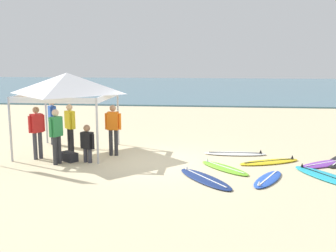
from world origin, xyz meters
name	(u,v)px	position (x,y,z in m)	size (l,w,h in m)	color
ground_plane	(154,163)	(0.00, 0.00, 0.00)	(80.00, 80.00, 0.00)	beige
sea	(195,87)	(0.00, 32.56, 0.05)	(80.00, 36.00, 0.10)	teal
canopy_tent	(67,84)	(-3.12, 1.12, 2.39)	(2.92, 2.92, 2.75)	#B7B7BC
surfboard_yellow	(269,162)	(3.59, 0.37, 0.04)	(2.10, 1.34, 0.19)	yellow
surfboard_cyan	(329,177)	(4.96, -1.13, 0.04)	(1.85, 2.51, 0.19)	#23B2CC
surfboard_lime	(224,168)	(2.15, -0.48, 0.04)	(1.65, 1.80, 0.19)	#7AD12D
surfboard_navy	(205,179)	(1.60, -1.62, 0.04)	(1.79, 2.20, 0.19)	navy
surfboard_purple	(326,164)	(5.29, 0.34, 0.04)	(2.03, 1.65, 0.19)	purple
surfboard_white	(235,154)	(2.59, 1.37, 0.04)	(2.10, 0.61, 0.19)	white
surfboard_blue	(268,179)	(3.28, -1.49, 0.04)	(1.21, 1.85, 0.19)	blue
person_blue	(52,119)	(-4.14, 2.18, 0.99)	(0.39, 0.46, 1.71)	#383842
person_yellow	(70,125)	(-3.00, 0.89, 0.99)	(0.42, 0.41, 1.71)	black
person_red	(37,129)	(-3.83, 0.11, 0.99)	(0.40, 0.43, 1.71)	#383842
person_green	(56,133)	(-2.96, -0.45, 0.99)	(0.35, 0.51, 1.71)	#2D2D33
person_orange	(113,126)	(-1.49, 0.83, 0.99)	(0.55, 0.22, 1.71)	#2D2D33
person_black	(87,142)	(-2.09, -0.16, 0.66)	(0.51, 0.35, 1.20)	#383842
gear_bag_near_tent	(69,157)	(-2.74, -0.05, 0.14)	(0.60, 0.32, 0.28)	#232328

